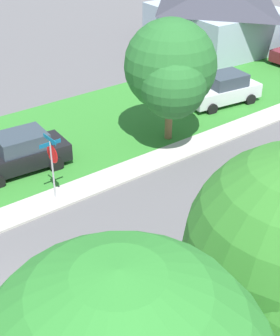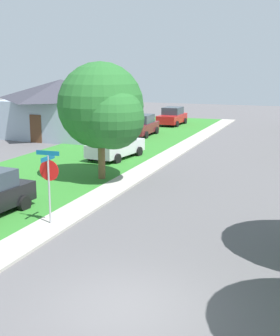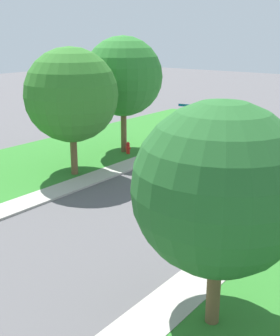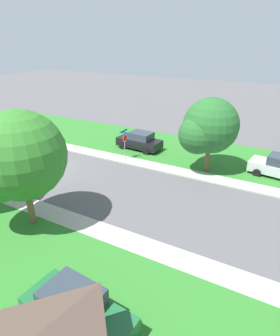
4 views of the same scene
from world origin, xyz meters
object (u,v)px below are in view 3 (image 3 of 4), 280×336
tree_corner_large (213,190)px  fire_hydrant (128,148)px  stop_sign_near_corner (185,117)px  tree_sidewalk_near (70,97)px  tree_across_right (122,79)px  stop_sign_far_corner (273,180)px

tree_corner_large → fire_hydrant: bearing=-43.7°
stop_sign_near_corner → tree_sidewalk_near: size_ratio=0.41×
tree_sidewalk_near → tree_corner_large: 13.74m
tree_across_right → tree_sidewalk_near: bearing=99.3°
tree_sidewalk_near → tree_across_right: bearing=-80.7°
stop_sign_near_corner → tree_sidewalk_near: tree_sidewalk_near is taller
stop_sign_near_corner → stop_sign_far_corner: same height
stop_sign_far_corner → tree_corner_large: bearing=98.3°
fire_hydrant → stop_sign_far_corner: bearing=156.9°
stop_sign_far_corner → fire_hydrant: stop_sign_far_corner is taller
tree_across_right → fire_hydrant: size_ratio=8.63×
stop_sign_near_corner → stop_sign_far_corner: size_ratio=1.00×
stop_sign_far_corner → tree_sidewalk_near: (10.98, 0.04, 2.23)m
tree_sidewalk_near → tree_across_right: 5.25m
fire_hydrant → tree_corner_large: bearing=136.3°
tree_across_right → fire_hydrant: 4.27m
stop_sign_far_corner → fire_hydrant: 12.06m
stop_sign_near_corner → stop_sign_far_corner: bearing=136.8°
stop_sign_far_corner → tree_sidewalk_near: 11.21m
stop_sign_near_corner → fire_hydrant: stop_sign_near_corner is taller
stop_sign_far_corner → tree_across_right: 13.17m
tree_sidewalk_near → tree_corner_large: tree_sidewalk_near is taller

